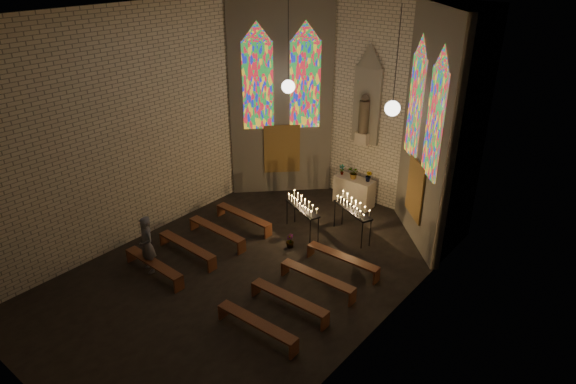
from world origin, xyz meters
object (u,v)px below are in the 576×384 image
at_px(votive_stand_left, 302,206).
at_px(aisle_flower_pot, 290,241).
at_px(visitor, 147,245).
at_px(votive_stand_right, 353,207).
at_px(altar, 354,191).

bearing_deg(votive_stand_left, aisle_flower_pot, -53.54).
bearing_deg(visitor, aisle_flower_pot, 69.02).
bearing_deg(aisle_flower_pot, votive_stand_right, 58.46).
bearing_deg(visitor, votive_stand_left, 77.40).
bearing_deg(votive_stand_left, visitor, -93.58).
xyz_separation_m(votive_stand_left, votive_stand_right, (1.32, 0.84, 0.04)).
height_order(altar, votive_stand_right, votive_stand_right).
distance_m(aisle_flower_pot, votive_stand_right, 2.21).
height_order(aisle_flower_pot, visitor, visitor).
height_order(altar, aisle_flower_pot, altar).
bearing_deg(votive_stand_left, altar, 107.92).
bearing_deg(aisle_flower_pot, visitor, -123.48).
xyz_separation_m(votive_stand_right, visitor, (-3.38, -5.24, -0.17)).
relative_size(altar, votive_stand_left, 0.88).
xyz_separation_m(altar, votive_stand_left, (-0.17, -2.75, 0.48)).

